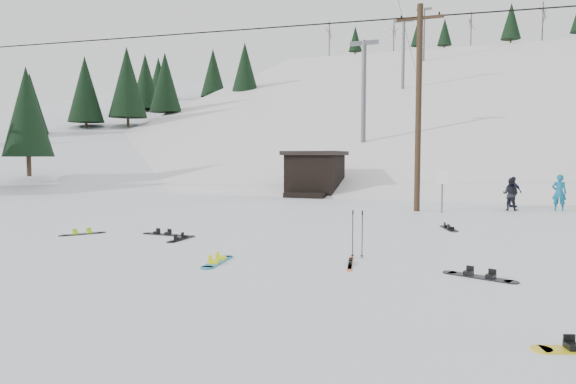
% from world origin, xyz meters
% --- Properties ---
extents(ground, '(200.00, 200.00, 0.00)m').
position_xyz_m(ground, '(0.00, 0.00, 0.00)').
color(ground, silver).
rests_on(ground, ground).
extents(ski_slope, '(60.00, 85.24, 65.97)m').
position_xyz_m(ski_slope, '(0.00, 55.00, -12.00)').
color(ski_slope, white).
rests_on(ski_slope, ground).
extents(ridge_left, '(47.54, 95.03, 58.38)m').
position_xyz_m(ridge_left, '(-36.00, 48.00, -11.00)').
color(ridge_left, silver).
rests_on(ridge_left, ground).
extents(treeline_left, '(20.00, 64.00, 10.00)m').
position_xyz_m(treeline_left, '(-34.00, 40.00, 0.00)').
color(treeline_left, black).
rests_on(treeline_left, ground).
extents(treeline_crest, '(50.00, 6.00, 10.00)m').
position_xyz_m(treeline_crest, '(0.00, 86.00, 0.00)').
color(treeline_crest, black).
rests_on(treeline_crest, ski_slope).
extents(utility_pole, '(2.00, 0.26, 9.00)m').
position_xyz_m(utility_pole, '(2.00, 14.00, 4.68)').
color(utility_pole, '#3A2819').
rests_on(utility_pole, ground).
extents(trail_sign, '(0.50, 0.09, 1.85)m').
position_xyz_m(trail_sign, '(3.10, 13.58, 1.27)').
color(trail_sign, '#595B60').
rests_on(trail_sign, ground).
extents(lift_hut, '(3.40, 4.10, 2.75)m').
position_xyz_m(lift_hut, '(-5.00, 20.94, 1.36)').
color(lift_hut, black).
rests_on(lift_hut, ground).
extents(lift_tower_near, '(2.20, 0.36, 8.00)m').
position_xyz_m(lift_tower_near, '(-4.00, 30.00, 7.86)').
color(lift_tower_near, '#595B60').
rests_on(lift_tower_near, ski_slope).
extents(lift_tower_mid, '(2.20, 0.36, 8.00)m').
position_xyz_m(lift_tower_mid, '(-4.00, 50.00, 14.36)').
color(lift_tower_mid, '#595B60').
rests_on(lift_tower_mid, ski_slope).
extents(lift_tower_far, '(2.20, 0.36, 8.00)m').
position_xyz_m(lift_tower_far, '(-4.00, 70.00, 20.86)').
color(lift_tower_far, '#595B60').
rests_on(lift_tower_far, ski_slope).
extents(hero_snowboard, '(0.48, 1.57, 0.11)m').
position_xyz_m(hero_snowboard, '(-0.92, 1.05, 0.03)').
color(hero_snowboard, '#1C83BC').
rests_on(hero_snowboard, ground).
extents(hero_skis, '(0.41, 1.51, 0.08)m').
position_xyz_m(hero_skis, '(1.97, 1.97, 0.02)').
color(hero_skis, '#DA4716').
rests_on(hero_skis, ground).
extents(ski_poles, '(0.31, 0.08, 1.14)m').
position_xyz_m(ski_poles, '(1.95, 2.72, 0.59)').
color(ski_poles, black).
rests_on(ski_poles, ground).
extents(board_scatter_a, '(1.44, 0.31, 0.10)m').
position_xyz_m(board_scatter_a, '(-4.51, 4.10, 0.03)').
color(board_scatter_a, black).
rests_on(board_scatter_a, ground).
extents(board_scatter_b, '(0.30, 1.38, 0.10)m').
position_xyz_m(board_scatter_b, '(-3.48, 3.54, 0.02)').
color(board_scatter_b, black).
rests_on(board_scatter_b, ground).
extents(board_scatter_c, '(0.92, 1.20, 0.10)m').
position_xyz_m(board_scatter_c, '(-6.89, 3.29, 0.03)').
color(board_scatter_c, black).
rests_on(board_scatter_c, ground).
extents(board_scatter_d, '(1.45, 0.72, 0.11)m').
position_xyz_m(board_scatter_d, '(4.71, 1.60, 0.03)').
color(board_scatter_d, black).
rests_on(board_scatter_d, ground).
extents(board_scatter_f, '(0.68, 1.45, 0.11)m').
position_xyz_m(board_scatter_f, '(3.70, 8.58, 0.03)').
color(board_scatter_f, black).
rests_on(board_scatter_f, ground).
extents(skier_teal, '(0.63, 0.45, 1.62)m').
position_xyz_m(skier_teal, '(7.90, 16.30, 0.81)').
color(skier_teal, '#0D5D84').
rests_on(skier_teal, ground).
extents(skier_dark, '(0.86, 0.77, 1.46)m').
position_xyz_m(skier_dark, '(5.90, 15.70, 0.73)').
color(skier_dark, black).
rests_on(skier_dark, ground).
extents(skier_navy, '(0.90, 0.81, 1.47)m').
position_xyz_m(skier_navy, '(6.08, 17.29, 0.73)').
color(skier_navy, '#17193B').
rests_on(skier_navy, ground).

